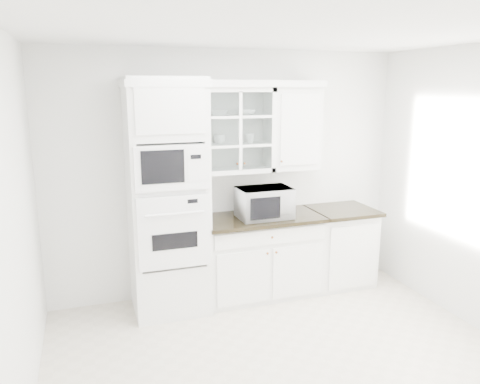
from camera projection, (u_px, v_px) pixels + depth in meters
name	position (u px, v px, depth m)	size (l,w,h in m)	color
ground	(291.00, 368.00, 3.91)	(4.00, 3.50, 0.01)	beige
room_shell	(275.00, 151.00, 3.91)	(4.00, 3.50, 2.70)	white
oven_column	(167.00, 199.00, 4.72)	(0.76, 0.68, 2.40)	white
base_cabinet_run	(261.00, 255.00, 5.23)	(1.32, 0.67, 0.92)	white
extra_base_cabinet	(339.00, 246.00, 5.55)	(0.72, 0.67, 0.92)	white
upper_cabinet_glass	(236.00, 130.00, 4.98)	(0.80, 0.33, 0.90)	white
upper_cabinet_solid	(293.00, 129.00, 5.19)	(0.55, 0.33, 0.90)	white
crown_molding	(226.00, 84.00, 4.81)	(2.14, 0.38, 0.07)	white
countertop_microwave	(264.00, 202.00, 5.05)	(0.57, 0.47, 0.33)	white
bowl_a	(216.00, 113.00, 4.86)	(0.23, 0.23, 0.06)	white
bowl_b	(247.00, 112.00, 4.96)	(0.18, 0.18, 0.06)	white
cup_a	(220.00, 139.00, 4.96)	(0.13, 0.13, 0.10)	white
cup_b	(250.00, 138.00, 5.05)	(0.11, 0.11, 0.10)	white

